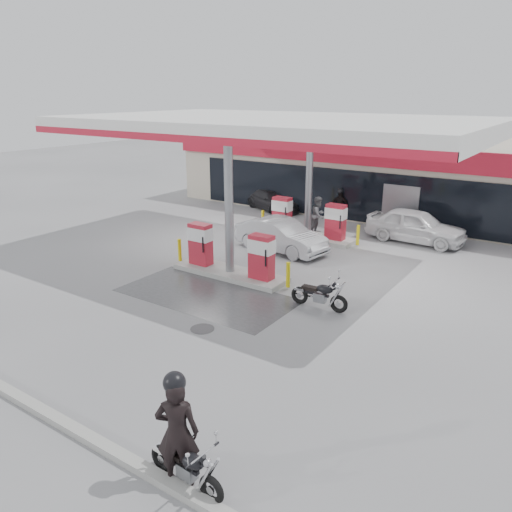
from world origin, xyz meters
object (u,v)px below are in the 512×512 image
(pump_island_near, at_px, (230,257))
(attendant, at_px, (318,215))
(sedan_white, at_px, (416,226))
(hatchback_silver, at_px, (281,236))
(main_motorcycle, at_px, (187,468))
(biker_main, at_px, (177,433))
(parked_car_left, at_px, (272,200))
(parked_motorcycle, at_px, (320,295))
(pump_island_far, at_px, (308,223))
(biker_walking, at_px, (340,206))

(pump_island_near, height_order, attendant, attendant)
(sedan_white, xyz_separation_m, hatchback_silver, (-4.32, -4.60, -0.06))
(hatchback_silver, bearing_deg, main_motorcycle, -146.62)
(main_motorcycle, xyz_separation_m, hatchback_silver, (-5.68, 12.40, 0.30))
(pump_island_near, height_order, biker_main, biker_main)
(pump_island_near, bearing_deg, main_motorcycle, -57.07)
(attendant, distance_m, parked_car_left, 5.44)
(main_motorcycle, height_order, attendant, attendant)
(parked_motorcycle, distance_m, attendant, 8.83)
(pump_island_near, height_order, pump_island_far, same)
(attendant, relative_size, biker_walking, 1.09)
(pump_island_near, xyz_separation_m, main_motorcycle, (5.70, -8.80, -0.32))
(attendant, height_order, parked_car_left, attendant)
(hatchback_silver, bearing_deg, biker_main, -147.33)
(hatchback_silver, bearing_deg, attendant, 8.68)
(pump_island_far, distance_m, parked_car_left, 6.02)
(parked_motorcycle, xyz_separation_m, hatchback_silver, (-4.12, 4.39, 0.25))
(main_motorcycle, bearing_deg, hatchback_silver, 118.59)
(pump_island_near, xyz_separation_m, pump_island_far, (0.00, 6.00, 0.00))
(pump_island_near, bearing_deg, parked_motorcycle, -10.86)
(pump_island_near, bearing_deg, biker_main, -57.91)
(parked_motorcycle, bearing_deg, parked_car_left, 125.72)
(main_motorcycle, bearing_deg, sedan_white, 98.55)
(pump_island_far, bearing_deg, main_motorcycle, -68.94)
(sedan_white, bearing_deg, hatchback_silver, 139.31)
(parked_motorcycle, distance_m, hatchback_silver, 6.03)
(attendant, bearing_deg, main_motorcycle, -160.42)
(pump_island_near, distance_m, biker_main, 10.38)
(parked_motorcycle, bearing_deg, main_motorcycle, -81.92)
(pump_island_near, height_order, biker_walking, pump_island_near)
(pump_island_near, distance_m, sedan_white, 9.28)
(sedan_white, distance_m, biker_walking, 4.78)
(parked_motorcycle, height_order, attendant, attendant)
(attendant, bearing_deg, parked_car_left, 56.25)
(biker_walking, bearing_deg, sedan_white, -25.24)
(pump_island_near, xyz_separation_m, sedan_white, (4.34, 8.20, 0.04))
(parked_car_left, bearing_deg, main_motorcycle, -126.71)
(parked_motorcycle, bearing_deg, attendant, 114.89)
(parked_car_left, bearing_deg, pump_island_far, -106.83)
(biker_main, height_order, hatchback_silver, biker_main)
(sedan_white, relative_size, biker_walking, 2.68)
(attendant, xyz_separation_m, parked_car_left, (-4.52, 3.00, -0.33))
(main_motorcycle, height_order, sedan_white, sedan_white)
(main_motorcycle, relative_size, attendant, 0.97)
(hatchback_silver, bearing_deg, sedan_white, -34.46)
(pump_island_far, height_order, attendant, attendant)
(main_motorcycle, distance_m, parked_motorcycle, 8.16)
(pump_island_near, relative_size, parked_car_left, 1.30)
(pump_island_near, bearing_deg, pump_island_far, 90.00)
(main_motorcycle, xyz_separation_m, attendant, (-5.68, 15.80, 0.50))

